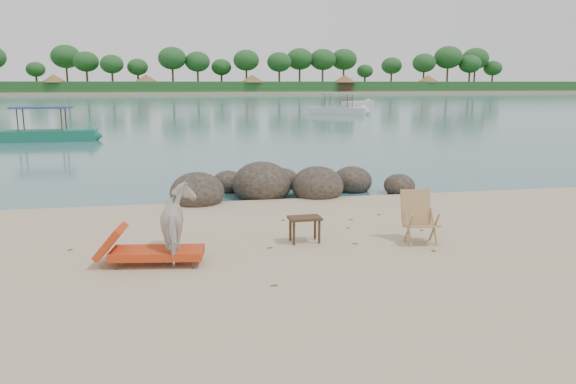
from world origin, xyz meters
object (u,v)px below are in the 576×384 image
object	(u,v)px
cow	(180,224)
boat_near	(42,112)
deck_chair	(422,220)
boulders	(278,186)
lounge_chair	(157,249)
side_table	(305,231)

from	to	relation	value
cow	boat_near	size ratio (longest dim) A/B	0.24
deck_chair	boat_near	distance (m)	23.98
deck_chair	boat_near	world-z (taller)	boat_near
boulders	boat_near	distance (m)	18.73
lounge_chair	boat_near	size ratio (longest dim) A/B	0.32
side_table	boat_near	size ratio (longest dim) A/B	0.10
boulders	boat_near	bearing A→B (deg)	119.67
boulders	cow	xyz separation A→B (m)	(-2.55, -5.01, 0.37)
boulders	boat_near	size ratio (longest dim) A/B	1.12
side_table	cow	bearing A→B (deg)	-170.63
cow	deck_chair	distance (m)	4.28
boulders	lounge_chair	distance (m)	6.09
lounge_chair	boat_near	bearing A→B (deg)	115.03
cow	lounge_chair	bearing A→B (deg)	40.16
deck_chair	boat_near	xyz separation A→B (m)	(-10.99, 21.30, 0.94)
lounge_chair	boat_near	distance (m)	22.52
boulders	deck_chair	size ratio (longest dim) A/B	6.88
cow	boat_near	bearing A→B (deg)	-73.98
boulders	side_table	distance (m)	4.59
boulders	cow	size ratio (longest dim) A/B	4.61
side_table	boat_near	world-z (taller)	boat_near
deck_chair	side_table	bearing A→B (deg)	172.78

